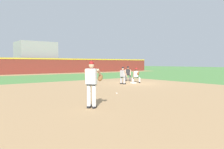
{
  "coord_description": "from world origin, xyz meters",
  "views": [
    {
      "loc": [
        -13.12,
        -13.87,
        1.78
      ],
      "look_at": [
        -5.99,
        -4.66,
        1.16
      ],
      "focal_mm": 35.0,
      "sensor_mm": 36.0,
      "label": 1
    }
  ],
  "objects_px": {
    "baserunner": "(123,75)",
    "umpire": "(128,73)",
    "first_base_bag": "(134,83)",
    "first_baseman": "(136,75)",
    "pitcher": "(92,81)",
    "baseball": "(117,93)"
  },
  "relations": [
    {
      "from": "first_base_bag",
      "to": "first_baseman",
      "type": "height_order",
      "value": "first_baseman"
    },
    {
      "from": "baserunner",
      "to": "umpire",
      "type": "height_order",
      "value": "same"
    },
    {
      "from": "first_base_bag",
      "to": "baserunner",
      "type": "xyz_separation_m",
      "value": [
        -1.23,
        0.01,
        0.75
      ]
    },
    {
      "from": "umpire",
      "to": "first_base_bag",
      "type": "bearing_deg",
      "value": -120.61
    },
    {
      "from": "baserunner",
      "to": "umpire",
      "type": "distance_m",
      "value": 3.26
    },
    {
      "from": "first_baseman",
      "to": "baserunner",
      "type": "bearing_deg",
      "value": -173.15
    },
    {
      "from": "pitcher",
      "to": "first_baseman",
      "type": "distance_m",
      "value": 11.38
    },
    {
      "from": "first_base_bag",
      "to": "baseball",
      "type": "xyz_separation_m",
      "value": [
        -5.28,
        -4.2,
        -0.01
      ]
    },
    {
      "from": "first_base_bag",
      "to": "first_baseman",
      "type": "distance_m",
      "value": 0.91
    },
    {
      "from": "first_base_bag",
      "to": "pitcher",
      "type": "distance_m",
      "value": 10.85
    },
    {
      "from": "first_baseman",
      "to": "baserunner",
      "type": "distance_m",
      "value": 1.79
    },
    {
      "from": "baserunner",
      "to": "umpire",
      "type": "xyz_separation_m",
      "value": [
        2.48,
        2.11,
        0.0
      ]
    },
    {
      "from": "first_base_bag",
      "to": "first_baseman",
      "type": "xyz_separation_m",
      "value": [
        0.55,
        0.22,
        0.69
      ]
    },
    {
      "from": "pitcher",
      "to": "baserunner",
      "type": "xyz_separation_m",
      "value": [
        7.29,
        6.66,
        -0.27
      ]
    },
    {
      "from": "pitcher",
      "to": "umpire",
      "type": "relative_size",
      "value": 1.27
    },
    {
      "from": "pitcher",
      "to": "umpire",
      "type": "xyz_separation_m",
      "value": [
        9.77,
        8.76,
        -0.27
      ]
    },
    {
      "from": "baseball",
      "to": "first_baseman",
      "type": "height_order",
      "value": "first_baseman"
    },
    {
      "from": "pitcher",
      "to": "first_base_bag",
      "type": "bearing_deg",
      "value": 37.98
    },
    {
      "from": "baseball",
      "to": "baserunner",
      "type": "bearing_deg",
      "value": 46.06
    },
    {
      "from": "first_base_bag",
      "to": "first_baseman",
      "type": "relative_size",
      "value": 0.28
    },
    {
      "from": "first_baseman",
      "to": "umpire",
      "type": "distance_m",
      "value": 2.02
    },
    {
      "from": "baseball",
      "to": "pitcher",
      "type": "xyz_separation_m",
      "value": [
        -3.23,
        -2.45,
        1.02
      ]
    }
  ]
}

